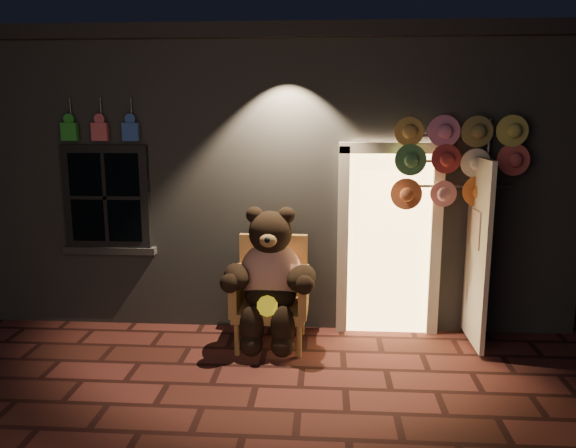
{
  "coord_description": "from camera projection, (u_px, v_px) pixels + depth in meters",
  "views": [
    {
      "loc": [
        0.63,
        -4.81,
        2.49
      ],
      "look_at": [
        0.23,
        1.0,
        1.35
      ],
      "focal_mm": 35.0,
      "sensor_mm": 36.0,
      "label": 1
    }
  ],
  "objects": [
    {
      "name": "shop_building",
      "position": [
        286.0,
        163.0,
        8.81
      ],
      "size": [
        7.3,
        5.95,
        3.51
      ],
      "color": "slate",
      "rests_on": "ground"
    },
    {
      "name": "hat_rack",
      "position": [
        456.0,
        162.0,
        5.97
      ],
      "size": [
        1.4,
        0.22,
        2.47
      ],
      "color": "#59595E",
      "rests_on": "ground"
    },
    {
      "name": "teddy_bear",
      "position": [
        270.0,
        278.0,
        5.98
      ],
      "size": [
        1.09,
        0.84,
        1.5
      ],
      "rotation": [
        0.0,
        0.0,
        -0.01
      ],
      "color": "red",
      "rests_on": "ground"
    },
    {
      "name": "ground",
      "position": [
        256.0,
        386.0,
        5.23
      ],
      "size": [
        60.0,
        60.0,
        0.0
      ],
      "primitive_type": "plane",
      "color": "maroon",
      "rests_on": "ground"
    },
    {
      "name": "wicker_armchair",
      "position": [
        272.0,
        291.0,
        6.17
      ],
      "size": [
        0.81,
        0.73,
        1.17
      ],
      "rotation": [
        0.0,
        0.0,
        -0.01
      ],
      "color": "#B17544",
      "rests_on": "ground"
    }
  ]
}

